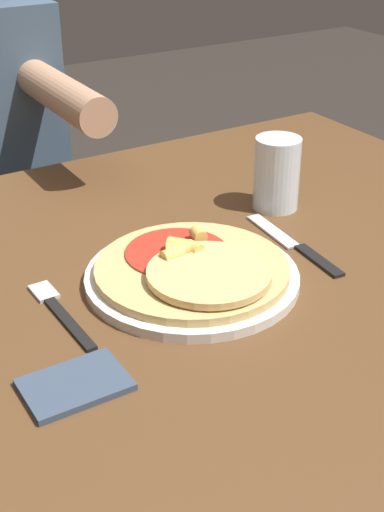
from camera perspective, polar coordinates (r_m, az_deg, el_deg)
The scene contains 7 objects.
dining_table at distance 1.05m, azimuth 0.71°, elevation -5.70°, with size 1.22×0.98×0.73m.
plate at distance 0.97m, azimuth 0.00°, elevation -1.71°, with size 0.29×0.29×0.01m.
pizza at distance 0.96m, azimuth 0.19°, elevation -0.96°, with size 0.27×0.27×0.04m.
fork at distance 0.93m, azimuth -10.63°, elevation -4.26°, with size 0.03×0.18×0.00m.
knife at distance 1.07m, azimuth 8.20°, elevation 0.88°, with size 0.03×0.22×0.00m.
drinking_glass at distance 1.17m, azimuth 6.80°, elevation 6.57°, with size 0.07×0.07×0.12m.
napkin at distance 0.80m, azimuth -9.34°, elevation -10.12°, with size 0.11×0.08×0.01m.
Camera 1 is at (-0.46, -0.73, 1.23)m, focal length 50.00 mm.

